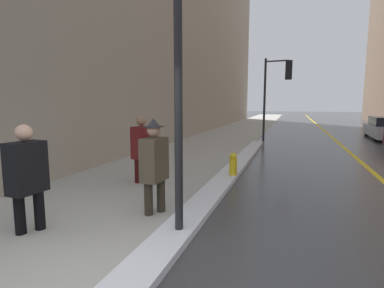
{
  "coord_description": "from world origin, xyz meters",
  "views": [
    {
      "loc": [
        1.72,
        -2.36,
        1.95
      ],
      "look_at": [
        -0.4,
        4.0,
        1.05
      ],
      "focal_mm": 28.0,
      "sensor_mm": 36.0,
      "label": 1
    }
  ],
  "objects_px": {
    "lamp_post": "(178,18)",
    "pedestrian_in_glasses": "(142,146)",
    "pedestrian_trailing": "(27,173)",
    "pedestrian_with_shoulder_bag": "(155,163)",
    "traffic_light_near": "(279,82)",
    "fire_hydrant": "(233,166)"
  },
  "relations": [
    {
      "from": "lamp_post",
      "to": "pedestrian_with_shoulder_bag",
      "type": "bearing_deg",
      "value": 135.35
    },
    {
      "from": "pedestrian_trailing",
      "to": "pedestrian_with_shoulder_bag",
      "type": "relative_size",
      "value": 0.97
    },
    {
      "from": "pedestrian_trailing",
      "to": "pedestrian_with_shoulder_bag",
      "type": "xyz_separation_m",
      "value": [
        1.47,
        1.32,
        0.01
      ]
    },
    {
      "from": "pedestrian_in_glasses",
      "to": "fire_hydrant",
      "type": "relative_size",
      "value": 2.37
    },
    {
      "from": "pedestrian_with_shoulder_bag",
      "to": "fire_hydrant",
      "type": "distance_m",
      "value": 3.07
    },
    {
      "from": "traffic_light_near",
      "to": "pedestrian_trailing",
      "type": "height_order",
      "value": "traffic_light_near"
    },
    {
      "from": "pedestrian_trailing",
      "to": "fire_hydrant",
      "type": "distance_m",
      "value": 4.85
    },
    {
      "from": "lamp_post",
      "to": "pedestrian_trailing",
      "type": "relative_size",
      "value": 3.16
    },
    {
      "from": "lamp_post",
      "to": "pedestrian_with_shoulder_bag",
      "type": "relative_size",
      "value": 3.07
    },
    {
      "from": "pedestrian_trailing",
      "to": "pedestrian_in_glasses",
      "type": "height_order",
      "value": "pedestrian_in_glasses"
    },
    {
      "from": "pedestrian_with_shoulder_bag",
      "to": "pedestrian_in_glasses",
      "type": "height_order",
      "value": "pedestrian_with_shoulder_bag"
    },
    {
      "from": "lamp_post",
      "to": "pedestrian_in_glasses",
      "type": "distance_m",
      "value": 3.91
    },
    {
      "from": "lamp_post",
      "to": "traffic_light_near",
      "type": "height_order",
      "value": "lamp_post"
    },
    {
      "from": "fire_hydrant",
      "to": "traffic_light_near",
      "type": "bearing_deg",
      "value": 84.7
    },
    {
      "from": "lamp_post",
      "to": "pedestrian_in_glasses",
      "type": "xyz_separation_m",
      "value": [
        -1.96,
        2.58,
        -2.19
      ]
    },
    {
      "from": "pedestrian_trailing",
      "to": "pedestrian_with_shoulder_bag",
      "type": "distance_m",
      "value": 1.98
    },
    {
      "from": "pedestrian_trailing",
      "to": "pedestrian_in_glasses",
      "type": "relative_size",
      "value": 1.0
    },
    {
      "from": "traffic_light_near",
      "to": "fire_hydrant",
      "type": "distance_m",
      "value": 8.26
    },
    {
      "from": "lamp_post",
      "to": "pedestrian_with_shoulder_bag",
      "type": "xyz_separation_m",
      "value": [
        -0.73,
        0.72,
        -2.18
      ]
    },
    {
      "from": "pedestrian_with_shoulder_bag",
      "to": "fire_hydrant",
      "type": "bearing_deg",
      "value": 167.54
    },
    {
      "from": "pedestrian_with_shoulder_bag",
      "to": "pedestrian_in_glasses",
      "type": "relative_size",
      "value": 1.03
    },
    {
      "from": "lamp_post",
      "to": "traffic_light_near",
      "type": "relative_size",
      "value": 1.26
    }
  ]
}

